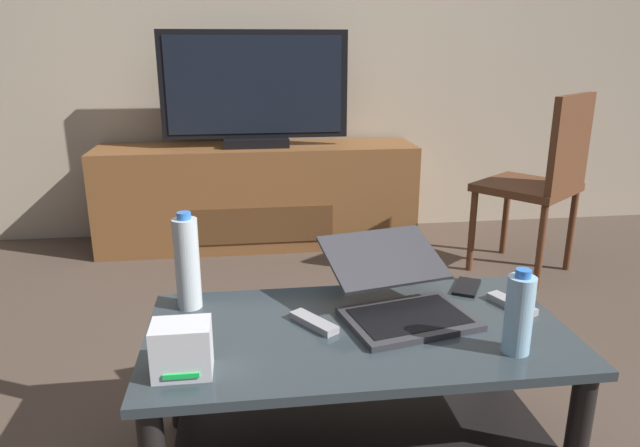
% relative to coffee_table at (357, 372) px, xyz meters
% --- Properties ---
extents(ground_plane, '(7.68, 7.68, 0.00)m').
position_rel_coffee_table_xyz_m(ground_plane, '(-0.06, 0.11, -0.30)').
color(ground_plane, '#4C3D33').
extents(back_wall, '(6.40, 0.12, 2.80)m').
position_rel_coffee_table_xyz_m(back_wall, '(-0.06, 2.36, 1.10)').
color(back_wall, '#B2A38C').
rests_on(back_wall, ground).
extents(coffee_table, '(1.15, 0.60, 0.44)m').
position_rel_coffee_table_xyz_m(coffee_table, '(0.00, 0.00, 0.00)').
color(coffee_table, '#2D383D').
rests_on(coffee_table, ground).
extents(media_cabinet, '(1.89, 0.45, 0.61)m').
position_rel_coffee_table_xyz_m(media_cabinet, '(-0.22, 2.04, 0.00)').
color(media_cabinet, brown).
rests_on(media_cabinet, ground).
extents(television, '(1.07, 0.20, 0.66)m').
position_rel_coffee_table_xyz_m(television, '(-0.22, 2.01, 0.62)').
color(television, black).
rests_on(television, media_cabinet).
extents(dining_chair, '(0.62, 0.62, 0.96)m').
position_rel_coffee_table_xyz_m(dining_chair, '(1.23, 1.33, 0.24)').
color(dining_chair, '#59331E').
rests_on(dining_chair, ground).
extents(laptop, '(0.43, 0.48, 0.18)m').
position_rel_coffee_table_xyz_m(laptop, '(0.13, 0.09, 0.20)').
color(laptop, '#333338').
rests_on(laptop, coffee_table).
extents(router_box, '(0.14, 0.10, 0.13)m').
position_rel_coffee_table_xyz_m(router_box, '(-0.45, -0.17, 0.20)').
color(router_box, silver).
rests_on(router_box, coffee_table).
extents(water_bottle_near, '(0.07, 0.07, 0.29)m').
position_rel_coffee_table_xyz_m(water_bottle_near, '(-0.47, 0.20, 0.28)').
color(water_bottle_near, silver).
rests_on(water_bottle_near, coffee_table).
extents(water_bottle_far, '(0.07, 0.07, 0.22)m').
position_rel_coffee_table_xyz_m(water_bottle_far, '(0.37, -0.17, 0.24)').
color(water_bottle_far, '#99C6E5').
rests_on(water_bottle_far, coffee_table).
extents(cell_phone, '(0.13, 0.16, 0.01)m').
position_rel_coffee_table_xyz_m(cell_phone, '(0.40, 0.22, 0.14)').
color(cell_phone, black).
rests_on(cell_phone, coffee_table).
extents(tv_remote, '(0.13, 0.16, 0.02)m').
position_rel_coffee_table_xyz_m(tv_remote, '(-0.12, 0.03, 0.15)').
color(tv_remote, '#99999E').
rests_on(tv_remote, coffee_table).
extents(soundbar_remote, '(0.10, 0.16, 0.02)m').
position_rel_coffee_table_xyz_m(soundbar_remote, '(0.48, 0.07, 0.15)').
color(soundbar_remote, '#99999E').
rests_on(soundbar_remote, coffee_table).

